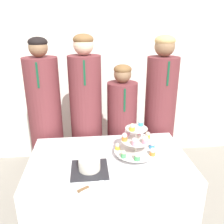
# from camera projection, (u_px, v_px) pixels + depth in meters

# --- Properties ---
(wall_back) EXTENTS (9.00, 0.06, 2.70)m
(wall_back) POSITION_uv_depth(u_px,v_px,m) (98.00, 57.00, 2.96)
(wall_back) COLOR silver
(wall_back) RESTS_ON ground_plane
(table) EXTENTS (1.23, 0.77, 0.75)m
(table) POSITION_uv_depth(u_px,v_px,m) (109.00, 197.00, 1.98)
(table) COLOR white
(table) RESTS_ON ground_plane
(round_cake) EXTENTS (0.26, 0.26, 0.12)m
(round_cake) POSITION_uv_depth(u_px,v_px,m) (89.00, 163.00, 1.67)
(round_cake) COLOR #232328
(round_cake) RESTS_ON table
(cake_knife) EXTENTS (0.24, 0.16, 0.01)m
(cake_knife) POSITION_uv_depth(u_px,v_px,m) (90.00, 186.00, 1.52)
(cake_knife) COLOR silver
(cake_knife) RESTS_ON table
(cupcake_stand) EXTENTS (0.34, 0.34, 0.30)m
(cupcake_stand) POSITION_uv_depth(u_px,v_px,m) (136.00, 142.00, 1.83)
(cupcake_stand) COLOR silver
(cupcake_stand) RESTS_ON table
(student_0) EXTENTS (0.32, 0.32, 1.63)m
(student_0) POSITION_uv_depth(u_px,v_px,m) (47.00, 128.00, 2.35)
(student_0) COLOR brown
(student_0) RESTS_ON ground_plane
(student_1) EXTENTS (0.31, 0.31, 1.66)m
(student_1) POSITION_uv_depth(u_px,v_px,m) (87.00, 125.00, 2.38)
(student_1) COLOR brown
(student_1) RESTS_ON ground_plane
(student_2) EXTENTS (0.30, 0.30, 1.38)m
(student_2) POSITION_uv_depth(u_px,v_px,m) (122.00, 135.00, 2.46)
(student_2) COLOR brown
(student_2) RESTS_ON ground_plane
(student_3) EXTENTS (0.31, 0.31, 1.64)m
(student_3) POSITION_uv_depth(u_px,v_px,m) (159.00, 122.00, 2.45)
(student_3) COLOR brown
(student_3) RESTS_ON ground_plane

